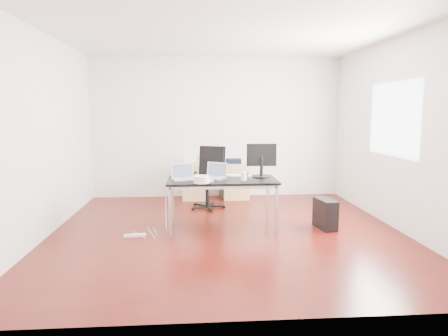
{
  "coord_description": "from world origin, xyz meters",
  "views": [
    {
      "loc": [
        -0.45,
        -5.56,
        1.71
      ],
      "look_at": [
        0.0,
        0.55,
        0.85
      ],
      "focal_mm": 32.0,
      "sensor_mm": 36.0,
      "label": 1
    }
  ],
  "objects": [
    {
      "name": "monitor",
      "position": [
        0.55,
        0.37,
        1.01
      ],
      "size": [
        0.45,
        0.26,
        0.51
      ],
      "rotation": [
        0.0,
        0.0,
        -0.03
      ],
      "color": "black",
      "rests_on": "desk"
    },
    {
      "name": "filing_cabinet_left",
      "position": [
        -0.45,
        2.23,
        0.35
      ],
      "size": [
        0.5,
        0.5,
        0.7
      ],
      "primitive_type": "cube",
      "color": "tan",
      "rests_on": "ground"
    },
    {
      "name": "laptop_left",
      "position": [
        -0.62,
        0.22,
        0.79
      ],
      "size": [
        0.39,
        0.33,
        0.23
      ],
      "rotation": [
        0.0,
        0.0,
        0.27
      ],
      "color": "silver",
      "rests_on": "desk"
    },
    {
      "name": "room_shell",
      "position": [
        0.04,
        0.0,
        1.4
      ],
      "size": [
        5.0,
        5.0,
        5.0
      ],
      "color": "#3C0B06",
      "rests_on": "ground"
    },
    {
      "name": "office_chair",
      "position": [
        -0.2,
        1.5,
        0.61
      ],
      "size": [
        0.63,
        0.65,
        1.08
      ],
      "rotation": [
        0.0,
        0.0,
        -0.41
      ],
      "color": "black",
      "rests_on": "ground"
    },
    {
      "name": "speaker",
      "position": [
        -0.37,
        2.19,
        0.79
      ],
      "size": [
        0.09,
        0.08,
        0.18
      ],
      "primitive_type": "cube",
      "rotation": [
        0.0,
        0.0,
        0.01
      ],
      "color": "#9E9E9E",
      "rests_on": "filing_cabinet_left"
    },
    {
      "name": "navy_garment",
      "position": [
        0.31,
        2.26,
        0.74
      ],
      "size": [
        0.31,
        0.25,
        0.09
      ],
      "primitive_type": "cube",
      "rotation": [
        0.0,
        0.0,
        -0.03
      ],
      "color": "black",
      "rests_on": "filing_cabinet_right"
    },
    {
      "name": "pc_tower",
      "position": [
        1.47,
        0.05,
        0.22
      ],
      "size": [
        0.27,
        0.48,
        0.44
      ],
      "primitive_type": "cube",
      "rotation": [
        0.0,
        0.0,
        0.15
      ],
      "color": "black",
      "rests_on": "ground"
    },
    {
      "name": "cable_coil",
      "position": [
        -0.36,
        -0.1,
        0.78
      ],
      "size": [
        0.24,
        0.24,
        0.11
      ],
      "rotation": [
        0.0,
        0.0,
        -0.24
      ],
      "color": "white",
      "rests_on": "desk"
    },
    {
      "name": "power_strip",
      "position": [
        -1.29,
        -0.15,
        0.02
      ],
      "size": [
        0.31,
        0.1,
        0.04
      ],
      "primitive_type": "cube",
      "rotation": [
        0.0,
        0.0,
        0.14
      ],
      "color": "white",
      "rests_on": "ground"
    },
    {
      "name": "wastebasket",
      "position": [
        0.15,
        2.21,
        0.14
      ],
      "size": [
        0.31,
        0.31,
        0.28
      ],
      "primitive_type": "cylinder",
      "rotation": [
        0.0,
        0.0,
        0.37
      ],
      "color": "black",
      "rests_on": "ground"
    },
    {
      "name": "desk",
      "position": [
        -0.05,
        0.22,
        0.68
      ],
      "size": [
        1.6,
        0.8,
        0.73
      ],
      "color": "black",
      "rests_on": "ground"
    },
    {
      "name": "cup_white",
      "position": [
        0.25,
        0.1,
        0.79
      ],
      "size": [
        0.1,
        0.1,
        0.12
      ],
      "primitive_type": "cylinder",
      "rotation": [
        0.0,
        0.0,
        -0.23
      ],
      "color": "white",
      "rests_on": "desk"
    },
    {
      "name": "cup_brown",
      "position": [
        0.3,
        0.22,
        0.78
      ],
      "size": [
        0.09,
        0.09,
        0.1
      ],
      "primitive_type": "cylinder",
      "rotation": [
        0.0,
        0.0,
        0.23
      ],
      "color": "#522C1C",
      "rests_on": "desk"
    },
    {
      "name": "power_adapter",
      "position": [
        -0.23,
        0.0,
        0.74
      ],
      "size": [
        0.08,
        0.08,
        0.03
      ],
      "primitive_type": "cube",
      "rotation": [
        0.0,
        0.0,
        0.1
      ],
      "color": "white",
      "rests_on": "desk"
    },
    {
      "name": "keyboard",
      "position": [
        0.19,
        0.47,
        0.74
      ],
      "size": [
        0.46,
        0.28,
        0.02
      ],
      "primitive_type": "cube",
      "rotation": [
        0.0,
        0.0,
        -0.33
      ],
      "color": "white",
      "rests_on": "desk"
    },
    {
      "name": "filing_cabinet_right",
      "position": [
        0.36,
        2.23,
        0.35
      ],
      "size": [
        0.5,
        0.5,
        0.7
      ],
      "primitive_type": "cube",
      "color": "tan",
      "rests_on": "ground"
    },
    {
      "name": "laptop_right",
      "position": [
        -0.15,
        0.3,
        0.79
      ],
      "size": [
        0.41,
        0.38,
        0.23
      ],
      "rotation": [
        0.0,
        0.0,
        -0.51
      ],
      "color": "silver",
      "rests_on": "desk"
    }
  ]
}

